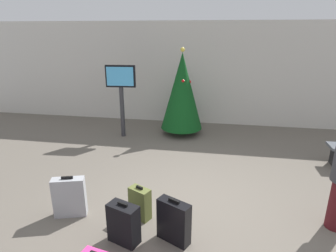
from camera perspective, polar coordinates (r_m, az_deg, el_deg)
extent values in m
plane|color=#665E54|center=(5.03, 5.22, -15.81)|extent=(16.00, 16.00, 0.00)
cube|color=beige|center=(9.03, 8.10, 10.30)|extent=(16.00, 0.20, 3.13)
cylinder|color=#4C3319|center=(8.23, 2.69, -0.89)|extent=(0.12, 0.12, 0.19)
cone|color=#0F4719|center=(7.92, 2.82, 6.98)|extent=(1.17, 1.17, 2.11)
sphere|color=#F2D84C|center=(7.78, 2.95, 15.06)|extent=(0.12, 0.12, 0.12)
sphere|color=red|center=(7.67, 3.04, 9.02)|extent=(0.08, 0.08, 0.08)
sphere|color=silver|center=(8.38, 4.02, 4.22)|extent=(0.08, 0.08, 0.08)
sphere|color=red|center=(7.87, 4.37, 8.86)|extent=(0.08, 0.08, 0.08)
sphere|color=red|center=(7.91, 3.06, 11.87)|extent=(0.08, 0.08, 0.08)
cylinder|color=#333338|center=(7.96, -9.14, 2.77)|extent=(0.12, 0.12, 1.40)
cube|color=black|center=(7.75, -9.52, 9.83)|extent=(0.81, 0.14, 0.58)
cube|color=#4CB2F2|center=(7.71, -9.63, 9.78)|extent=(0.72, 0.07, 0.50)
cube|color=black|center=(7.26, 30.45, -5.33)|extent=(0.08, 0.35, 0.42)
cube|color=black|center=(4.17, 1.16, -18.62)|extent=(0.51, 0.37, 0.63)
cube|color=black|center=(3.97, 1.20, -14.78)|extent=(0.16, 0.10, 0.04)
cube|color=#59602D|center=(4.64, -5.65, -15.16)|extent=(0.38, 0.31, 0.52)
cube|color=black|center=(4.50, -5.77, -12.20)|extent=(0.12, 0.08, 0.04)
cube|color=#9EA0A5|center=(4.90, -19.16, -13.33)|extent=(0.53, 0.31, 0.65)
cube|color=black|center=(4.73, -19.60, -9.75)|extent=(0.18, 0.08, 0.04)
cube|color=black|center=(4.21, -8.90, -18.81)|extent=(0.48, 0.36, 0.59)
cube|color=black|center=(4.03, -9.12, -15.25)|extent=(0.15, 0.08, 0.04)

